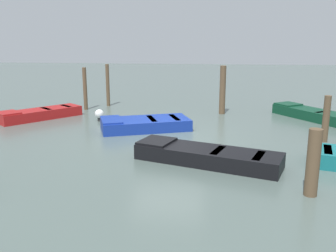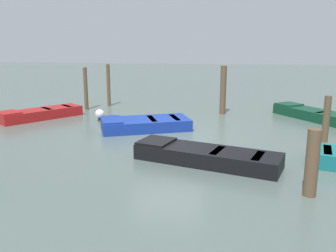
{
  "view_description": "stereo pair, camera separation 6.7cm",
  "coord_description": "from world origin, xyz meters",
  "px_view_note": "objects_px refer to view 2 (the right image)",
  "views": [
    {
      "loc": [
        -1.56,
        11.94,
        3.17
      ],
      "look_at": [
        0.0,
        0.0,
        0.35
      ],
      "focal_mm": 38.91,
      "sensor_mm": 36.0,
      "label": 1
    },
    {
      "loc": [
        -1.63,
        11.93,
        3.17
      ],
      "look_at": [
        0.0,
        0.0,
        0.35
      ],
      "focal_mm": 38.91,
      "sensor_mm": 36.0,
      "label": 2
    }
  ],
  "objects_px": {
    "mooring_piling_near_left": "(223,90)",
    "mooring_piling_mid_left": "(86,89)",
    "mooring_piling_far_left": "(108,85)",
    "rowboat_dark_green": "(316,115)",
    "rowboat_red": "(40,114)",
    "marker_buoy": "(100,114)",
    "mooring_piling_near_right": "(312,163)",
    "mooring_piling_center": "(326,119)",
    "rowboat_blue": "(145,124)",
    "rowboat_black": "(205,155)"
  },
  "relations": [
    {
      "from": "rowboat_black",
      "to": "rowboat_red",
      "type": "height_order",
      "value": "same"
    },
    {
      "from": "mooring_piling_near_left",
      "to": "mooring_piling_mid_left",
      "type": "distance_m",
      "value": 6.37
    },
    {
      "from": "mooring_piling_far_left",
      "to": "rowboat_red",
      "type": "bearing_deg",
      "value": 60.2
    },
    {
      "from": "mooring_piling_near_left",
      "to": "rowboat_black",
      "type": "bearing_deg",
      "value": 85.74
    },
    {
      "from": "rowboat_dark_green",
      "to": "marker_buoy",
      "type": "bearing_deg",
      "value": 63.52
    },
    {
      "from": "mooring_piling_mid_left",
      "to": "mooring_piling_near_right",
      "type": "bearing_deg",
      "value": 132.47
    },
    {
      "from": "rowboat_blue",
      "to": "mooring_piling_center",
      "type": "height_order",
      "value": "mooring_piling_center"
    },
    {
      "from": "rowboat_dark_green",
      "to": "mooring_piling_near_right",
      "type": "relative_size",
      "value": 2.66
    },
    {
      "from": "rowboat_dark_green",
      "to": "mooring_piling_near_left",
      "type": "relative_size",
      "value": 1.8
    },
    {
      "from": "rowboat_blue",
      "to": "mooring_piling_near_left",
      "type": "xyz_separation_m",
      "value": [
        -2.85,
        -3.37,
        0.85
      ]
    },
    {
      "from": "rowboat_red",
      "to": "mooring_piling_near_right",
      "type": "xyz_separation_m",
      "value": [
        -9.28,
        6.58,
        0.5
      ]
    },
    {
      "from": "mooring_piling_near_left",
      "to": "mooring_piling_mid_left",
      "type": "relative_size",
      "value": 1.08
    },
    {
      "from": "rowboat_blue",
      "to": "rowboat_dark_green",
      "type": "distance_m",
      "value": 7.13
    },
    {
      "from": "mooring_piling_far_left",
      "to": "mooring_piling_mid_left",
      "type": "bearing_deg",
      "value": 55.43
    },
    {
      "from": "rowboat_blue",
      "to": "mooring_piling_near_right",
      "type": "bearing_deg",
      "value": 109.29
    },
    {
      "from": "rowboat_dark_green",
      "to": "marker_buoy",
      "type": "height_order",
      "value": "marker_buoy"
    },
    {
      "from": "rowboat_black",
      "to": "marker_buoy",
      "type": "distance_m",
      "value": 6.44
    },
    {
      "from": "mooring_piling_near_right",
      "to": "rowboat_red",
      "type": "bearing_deg",
      "value": -35.35
    },
    {
      "from": "marker_buoy",
      "to": "mooring_piling_near_right",
      "type": "bearing_deg",
      "value": 135.87
    },
    {
      "from": "mooring_piling_center",
      "to": "mooring_piling_near_left",
      "type": "xyz_separation_m",
      "value": [
        3.21,
        -4.24,
        0.31
      ]
    },
    {
      "from": "rowboat_red",
      "to": "mooring_piling_far_left",
      "type": "xyz_separation_m",
      "value": [
        -1.94,
        -3.38,
        0.82
      ]
    },
    {
      "from": "rowboat_black",
      "to": "mooring_piling_center",
      "type": "bearing_deg",
      "value": -126.84
    },
    {
      "from": "mooring_piling_far_left",
      "to": "mooring_piling_near_left",
      "type": "relative_size",
      "value": 0.97
    },
    {
      "from": "rowboat_black",
      "to": "mooring_piling_near_right",
      "type": "bearing_deg",
      "value": 159.25
    },
    {
      "from": "rowboat_blue",
      "to": "marker_buoy",
      "type": "xyz_separation_m",
      "value": [
        2.1,
        -1.19,
        0.07
      ]
    },
    {
      "from": "rowboat_black",
      "to": "rowboat_blue",
      "type": "height_order",
      "value": "same"
    },
    {
      "from": "rowboat_red",
      "to": "marker_buoy",
      "type": "distance_m",
      "value": 2.6
    },
    {
      "from": "mooring_piling_center",
      "to": "marker_buoy",
      "type": "xyz_separation_m",
      "value": [
        8.15,
        -2.06,
        -0.46
      ]
    },
    {
      "from": "mooring_piling_center",
      "to": "rowboat_dark_green",
      "type": "bearing_deg",
      "value": -99.81
    },
    {
      "from": "rowboat_blue",
      "to": "rowboat_dark_green",
      "type": "bearing_deg",
      "value": 179.48
    },
    {
      "from": "rowboat_black",
      "to": "mooring_piling_mid_left",
      "type": "bearing_deg",
      "value": -32.22
    },
    {
      "from": "rowboat_red",
      "to": "mooring_piling_near_right",
      "type": "height_order",
      "value": "mooring_piling_near_right"
    },
    {
      "from": "rowboat_dark_green",
      "to": "mooring_piling_far_left",
      "type": "relative_size",
      "value": 1.86
    },
    {
      "from": "mooring_piling_far_left",
      "to": "marker_buoy",
      "type": "bearing_deg",
      "value": 100.72
    },
    {
      "from": "mooring_piling_center",
      "to": "marker_buoy",
      "type": "distance_m",
      "value": 8.42
    },
    {
      "from": "rowboat_red",
      "to": "mooring_piling_mid_left",
      "type": "height_order",
      "value": "mooring_piling_mid_left"
    },
    {
      "from": "rowboat_dark_green",
      "to": "rowboat_red",
      "type": "relative_size",
      "value": 1.18
    },
    {
      "from": "rowboat_black",
      "to": "rowboat_blue",
      "type": "relative_size",
      "value": 1.15
    },
    {
      "from": "rowboat_blue",
      "to": "mooring_piling_mid_left",
      "type": "bearing_deg",
      "value": -66.96
    },
    {
      "from": "mooring_piling_center",
      "to": "mooring_piling_near_left",
      "type": "bearing_deg",
      "value": -52.86
    },
    {
      "from": "rowboat_black",
      "to": "marker_buoy",
      "type": "bearing_deg",
      "value": -28.47
    },
    {
      "from": "mooring_piling_far_left",
      "to": "marker_buoy",
      "type": "relative_size",
      "value": 4.3
    },
    {
      "from": "marker_buoy",
      "to": "mooring_piling_far_left",
      "type": "bearing_deg",
      "value": -79.28
    },
    {
      "from": "rowboat_dark_green",
      "to": "mooring_piling_near_right",
      "type": "distance_m",
      "value": 8.14
    },
    {
      "from": "rowboat_dark_green",
      "to": "mooring_piling_mid_left",
      "type": "height_order",
      "value": "mooring_piling_mid_left"
    },
    {
      "from": "mooring_piling_far_left",
      "to": "marker_buoy",
      "type": "height_order",
      "value": "mooring_piling_far_left"
    },
    {
      "from": "mooring_piling_far_left",
      "to": "rowboat_blue",
      "type": "bearing_deg",
      "value": 120.51
    },
    {
      "from": "mooring_piling_near_right",
      "to": "marker_buoy",
      "type": "bearing_deg",
      "value": -44.13
    },
    {
      "from": "rowboat_red",
      "to": "mooring_piling_mid_left",
      "type": "relative_size",
      "value": 1.65
    },
    {
      "from": "rowboat_black",
      "to": "mooring_piling_center",
      "type": "xyz_separation_m",
      "value": [
        -3.72,
        -2.62,
        0.53
      ]
    }
  ]
}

